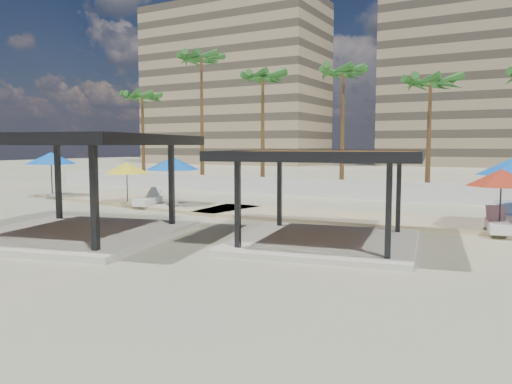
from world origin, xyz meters
The scene contains 18 objects.
ground centered at (0.00, 0.00, 0.00)m, with size 200.00×200.00×0.00m, color #C8B784.
promenade centered at (2.00, 7.67, 0.06)m, with size 44.45×7.97×0.24m.
boundary_wall centered at (0.00, 16.00, 0.60)m, with size 56.00×0.30×1.20m, color silver.
building_west centered at (-42.00, 68.00, 15.27)m, with size 34.00×16.00×32.40m.
building_mid centered at (4.00, 78.00, 14.27)m, with size 38.00×16.00×30.40m.
pavilion_central centered at (2.67, 0.96, 1.95)m, with size 7.45×7.45×3.27m.
pavilion_west centered at (-6.05, -2.34, 2.29)m, with size 9.08×9.08×3.83m.
umbrella_a centered at (-18.50, 6.68, 2.62)m, with size 3.99×3.99×2.84m.
umbrella_b centered at (-11.09, 5.80, 2.17)m, with size 3.23×3.23×2.32m.
umbrella_c centered at (7.92, 5.80, 2.22)m, with size 3.45×3.45×2.38m.
umbrella_f centered at (-8.49, 6.65, 2.45)m, with size 3.55×3.55×2.65m.
lounger_a centered at (-9.74, 5.99, 0.39)m, with size 1.32×2.46×0.89m.
lounger_b centered at (7.86, 5.85, 0.39)m, with size 1.12×2.38×0.86m.
palm_a centered at (-21.00, 18.30, 7.42)m, with size 3.00×3.00×8.54m.
palm_b centered at (-15.00, 18.70, 10.03)m, with size 3.00×3.00×11.33m.
palm_c centered at (-9.00, 18.10, 8.21)m, with size 3.00×3.00×9.37m.
palm_d centered at (-3.00, 18.90, 8.27)m, with size 3.00×3.00×9.44m.
palm_e centered at (3.00, 18.40, 7.22)m, with size 3.00×3.00×8.33m.
Camera 1 is at (8.93, -15.23, 3.43)m, focal length 35.00 mm.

